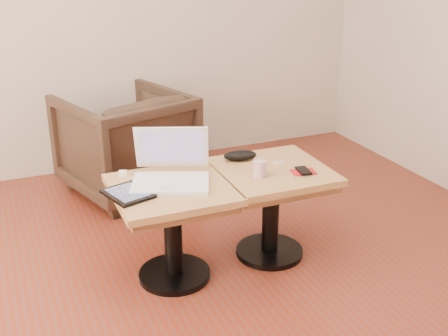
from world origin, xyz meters
name	(u,v)px	position (x,y,z in m)	size (l,w,h in m)	color
room_shell	(171,24)	(0.00, 0.00, 1.35)	(4.52, 4.52, 2.71)	maroon
side_table_left	(172,210)	(0.16, 0.58, 0.38)	(0.57, 0.57, 0.51)	black
side_table_right	(271,191)	(0.72, 0.59, 0.38)	(0.57, 0.57, 0.51)	black
laptop	(171,171)	(0.18, 0.64, 0.56)	(0.46, 0.45, 0.25)	white
tablet	(128,194)	(-0.05, 0.56, 0.52)	(0.23, 0.26, 0.02)	black
charging_adapter	(123,173)	(-0.02, 0.80, 0.52)	(0.04, 0.04, 0.02)	white
glasses_case	(240,155)	(0.61, 0.76, 0.54)	(0.18, 0.08, 0.06)	black
striped_cup	(260,169)	(0.61, 0.52, 0.55)	(0.07, 0.07, 0.08)	#D86491
earbuds_tangle	(279,163)	(0.78, 0.64, 0.51)	(0.07, 0.05, 0.01)	white
phone_on_sleeve	(303,171)	(0.83, 0.48, 0.51)	(0.13, 0.11, 0.01)	#A52214
armchair	(126,143)	(0.22, 1.73, 0.35)	(0.74, 0.76, 0.69)	#30231D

